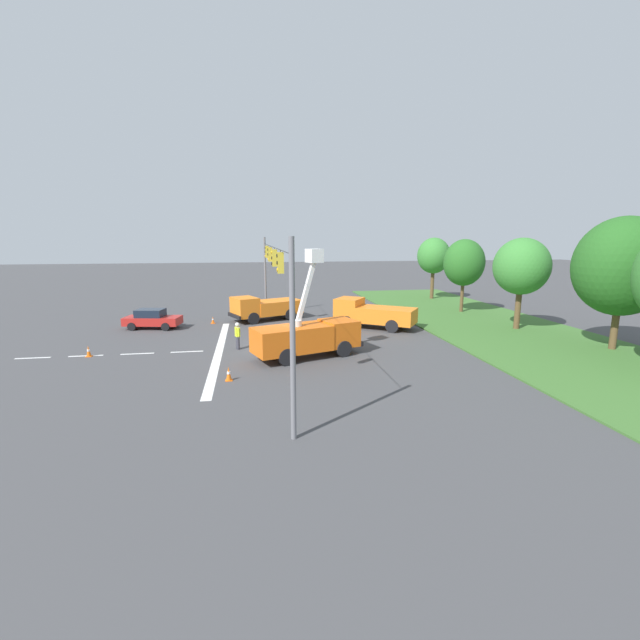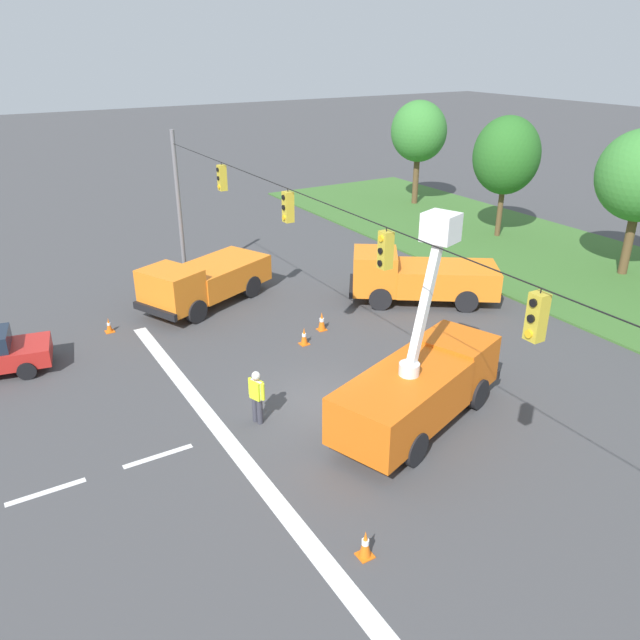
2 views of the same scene
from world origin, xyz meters
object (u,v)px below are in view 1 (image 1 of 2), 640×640
(tree_far_west, at_px, (434,256))
(utility_truck_support_far, at_px, (265,307))
(traffic_cone_foreground_right, at_px, (213,320))
(tree_west, at_px, (464,263))
(traffic_cone_lane_edge_a, at_px, (292,329))
(sedan_red, at_px, (152,319))
(traffic_cone_mid_right, at_px, (89,351))
(utility_truck_support_near, at_px, (372,313))
(traffic_cone_mid_left, at_px, (345,341))
(traffic_cone_foreground_left, at_px, (307,326))
(tree_east, at_px, (623,267))
(traffic_cone_near_bucket, at_px, (229,374))
(utility_truck_bucket_lift, at_px, (307,335))
(tree_centre, at_px, (522,267))
(road_worker, at_px, (238,334))

(tree_far_west, relative_size, utility_truck_support_far, 1.08)
(traffic_cone_foreground_right, bearing_deg, tree_far_west, 113.63)
(tree_west, relative_size, traffic_cone_lane_edge_a, 9.96)
(sedan_red, xyz_separation_m, traffic_cone_mid_right, (7.97, -2.06, -0.45))
(utility_truck_support_near, xyz_separation_m, traffic_cone_mid_left, (5.59, -3.40, -0.79))
(traffic_cone_foreground_left, bearing_deg, traffic_cone_mid_right, -70.31)
(traffic_cone_mid_right, bearing_deg, traffic_cone_foreground_right, 144.48)
(tree_east, relative_size, traffic_cone_mid_left, 10.84)
(utility_truck_support_near, distance_m, traffic_cone_lane_edge_a, 6.73)
(tree_east, height_order, traffic_cone_lane_edge_a, tree_east)
(traffic_cone_near_bucket, bearing_deg, traffic_cone_mid_left, 128.38)
(tree_far_west, xyz_separation_m, tree_east, (23.75, 1.90, 0.32))
(tree_west, xyz_separation_m, traffic_cone_near_bucket, (16.86, -21.31, -4.43))
(utility_truck_bucket_lift, height_order, traffic_cone_foreground_right, utility_truck_bucket_lift)
(traffic_cone_mid_right, height_order, traffic_cone_near_bucket, traffic_cone_near_bucket)
(tree_centre, distance_m, utility_truck_support_near, 11.96)
(tree_centre, relative_size, traffic_cone_foreground_right, 11.73)
(traffic_cone_foreground_right, distance_m, traffic_cone_mid_left, 13.28)
(tree_west, relative_size, utility_truck_bucket_lift, 1.00)
(tree_centre, xyz_separation_m, traffic_cone_mid_right, (2.87, -30.47, -4.61))
(traffic_cone_foreground_right, xyz_separation_m, traffic_cone_mid_left, (9.40, 9.38, 0.10))
(road_worker, bearing_deg, tree_far_west, 131.81)
(tree_far_west, height_order, sedan_red, tree_far_west)
(tree_centre, height_order, utility_truck_support_far, tree_centre)
(traffic_cone_foreground_right, bearing_deg, tree_centre, 74.87)
(tree_far_west, bearing_deg, traffic_cone_mid_left, -36.58)
(tree_west, relative_size, traffic_cone_foreground_left, 8.87)
(tree_west, height_order, tree_east, tree_east)
(traffic_cone_lane_edge_a, bearing_deg, tree_east, 67.80)
(traffic_cone_near_bucket, bearing_deg, tree_centre, 111.97)
(utility_truck_support_far, height_order, traffic_cone_mid_right, utility_truck_support_far)
(tree_centre, bearing_deg, traffic_cone_lane_edge_a, -94.58)
(tree_west, distance_m, utility_truck_bucket_lift, 21.60)
(traffic_cone_foreground_left, distance_m, traffic_cone_lane_edge_a, 1.48)
(utility_truck_bucket_lift, bearing_deg, traffic_cone_foreground_left, 172.66)
(tree_west, distance_m, traffic_cone_near_bucket, 27.53)
(traffic_cone_near_bucket, bearing_deg, road_worker, 177.24)
(utility_truck_support_far, height_order, traffic_cone_mid_left, utility_truck_support_far)
(utility_truck_bucket_lift, relative_size, traffic_cone_foreground_left, 8.88)
(tree_far_west, xyz_separation_m, traffic_cone_mid_left, (20.00, -14.84, -4.67))
(traffic_cone_foreground_left, bearing_deg, utility_truck_support_far, -148.50)
(tree_far_west, xyz_separation_m, traffic_cone_mid_right, (19.91, -30.87, -4.72))
(tree_far_west, xyz_separation_m, sedan_red, (11.93, -28.81, -4.27))
(tree_east, distance_m, utility_truck_support_far, 26.15)
(utility_truck_support_far, distance_m, traffic_cone_near_bucket, 16.20)
(road_worker, relative_size, traffic_cone_lane_edge_a, 2.51)
(sedan_red, distance_m, traffic_cone_near_bucket, 15.39)
(road_worker, bearing_deg, tree_west, 116.81)
(traffic_cone_foreground_right, bearing_deg, utility_truck_support_far, 99.84)
(utility_truck_support_far, height_order, traffic_cone_near_bucket, utility_truck_support_far)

